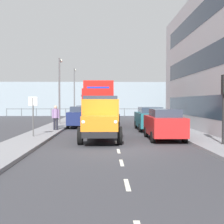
% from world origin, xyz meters
% --- Properties ---
extents(ground_plane, '(80.00, 80.00, 0.00)m').
position_xyz_m(ground_plane, '(0.00, -8.33, 0.00)').
color(ground_plane, '#38383D').
extents(sidewalk_left, '(2.02, 38.23, 0.15)m').
position_xyz_m(sidewalk_left, '(-4.64, -8.33, 0.07)').
color(sidewalk_left, gray).
rests_on(sidewalk_left, ground_plane).
extents(sidewalk_right, '(2.02, 38.23, 0.15)m').
position_xyz_m(sidewalk_right, '(4.64, -8.33, 0.07)').
color(sidewalk_right, gray).
rests_on(sidewalk_right, ground_plane).
extents(road_centreline_markings, '(0.12, 33.14, 0.01)m').
position_xyz_m(road_centreline_markings, '(0.00, -7.34, 0.00)').
color(road_centreline_markings, silver).
rests_on(road_centreline_markings, ground_plane).
extents(sea_horizon, '(80.00, 0.80, 5.00)m').
position_xyz_m(sea_horizon, '(0.00, -30.44, 2.50)').
color(sea_horizon, '#84939E').
rests_on(sea_horizon, ground_plane).
extents(seawall_railing, '(28.08, 0.08, 1.20)m').
position_xyz_m(seawall_railing, '(-0.00, -26.84, 0.92)').
color(seawall_railing, '#4C5156').
rests_on(seawall_railing, ground_plane).
extents(truck_vintage_orange, '(2.17, 5.64, 2.43)m').
position_xyz_m(truck_vintage_orange, '(0.84, -2.36, 1.18)').
color(truck_vintage_orange, black).
rests_on(truck_vintage_orange, ground_plane).
extents(lorry_cargo_red, '(2.58, 8.20, 3.87)m').
position_xyz_m(lorry_cargo_red, '(1.16, -12.83, 2.08)').
color(lorry_cargo_red, red).
rests_on(lorry_cargo_red, ground_plane).
extents(car_red_kerbside_near, '(1.83, 4.11, 1.72)m').
position_xyz_m(car_red_kerbside_near, '(-2.68, -2.85, 0.89)').
color(car_red_kerbside_near, '#B21E1E').
rests_on(car_red_kerbside_near, ground_plane).
extents(car_teal_kerbside_1, '(1.90, 4.59, 1.72)m').
position_xyz_m(car_teal_kerbside_1, '(-2.68, -8.29, 0.90)').
color(car_teal_kerbside_1, '#1E6670').
rests_on(car_teal_kerbside_1, ground_plane).
extents(car_navy_oppositeside_0, '(1.83, 4.02, 1.72)m').
position_xyz_m(car_navy_oppositeside_0, '(2.68, -10.81, 0.89)').
color(car_navy_oppositeside_0, navy).
rests_on(car_navy_oppositeside_0, ground_plane).
extents(car_grey_oppositeside_1, '(1.91, 4.68, 1.72)m').
position_xyz_m(car_grey_oppositeside_1, '(2.68, -16.55, 0.90)').
color(car_grey_oppositeside_1, slate).
rests_on(car_grey_oppositeside_1, ground_plane).
extents(pedestrian_couple_a, '(0.53, 0.34, 1.70)m').
position_xyz_m(pedestrian_couple_a, '(4.03, -7.13, 1.15)').
color(pedestrian_couple_a, black).
rests_on(pedestrian_couple_a, sidewalk_right).
extents(pedestrian_with_bag, '(0.53, 0.34, 1.57)m').
position_xyz_m(pedestrian_with_bag, '(4.33, -8.94, 1.07)').
color(pedestrian_with_bag, '#4C473D').
rests_on(pedestrian_with_bag, sidewalk_right).
extents(lamp_post_promenade, '(0.32, 1.14, 5.89)m').
position_xyz_m(lamp_post_promenade, '(4.72, -13.38, 3.70)').
color(lamp_post_promenade, '#59595B').
rests_on(lamp_post_promenade, sidewalk_right).
extents(lamp_post_far, '(0.32, 1.14, 6.27)m').
position_xyz_m(lamp_post_far, '(4.62, -25.02, 3.90)').
color(lamp_post_far, '#59595B').
rests_on(lamp_post_far, sidewalk_right).
extents(street_sign, '(0.50, 0.07, 2.25)m').
position_xyz_m(street_sign, '(4.66, -3.34, 1.68)').
color(street_sign, '#4C4C4C').
rests_on(street_sign, sidewalk_right).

